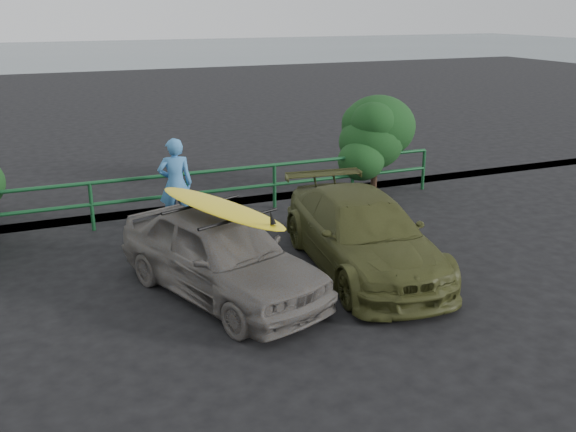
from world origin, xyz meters
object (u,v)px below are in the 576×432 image
at_px(guardrail, 141,201).
at_px(olive_vehicle, 363,234).
at_px(sedan, 221,254).
at_px(man, 176,184).
at_px(surfboard, 219,207).

bearing_deg(guardrail, olive_vehicle, -51.88).
distance_m(guardrail, sedan, 4.02).
bearing_deg(man, guardrail, -31.73).
bearing_deg(guardrail, surfboard, -82.69).
relative_size(guardrail, man, 7.39).
relative_size(sedan, olive_vehicle, 0.90).
bearing_deg(man, surfboard, 97.09).
height_order(guardrail, surfboard, surfboard).
bearing_deg(surfboard, guardrail, 78.04).
distance_m(man, surfboard, 3.48).
bearing_deg(sedan, man, 68.84).
bearing_deg(olive_vehicle, surfboard, -171.81).
height_order(olive_vehicle, surfboard, surfboard).
height_order(man, surfboard, man).
bearing_deg(man, olive_vehicle, 134.91).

